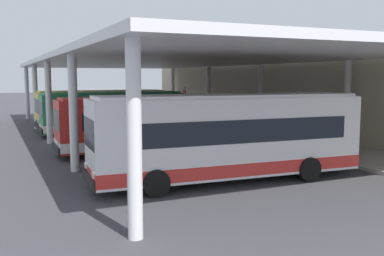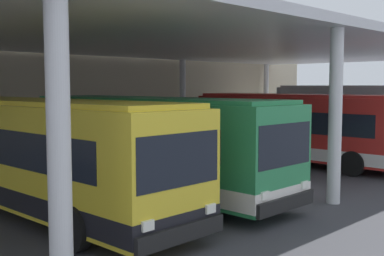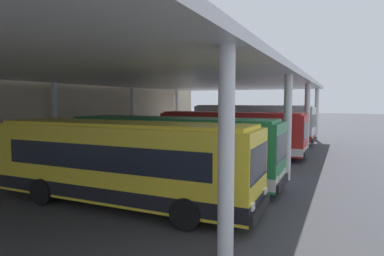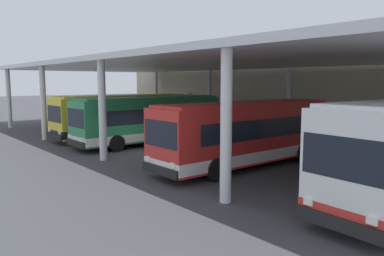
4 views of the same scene
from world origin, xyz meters
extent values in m
plane|color=#3D3D42|center=(0.00, 0.00, 0.00)|extent=(200.00, 200.00, 0.00)
cube|color=#A39E93|center=(0.00, 11.75, 0.09)|extent=(42.00, 4.50, 0.18)
cube|color=#C1B293|center=(0.00, 15.00, 3.37)|extent=(48.00, 1.60, 6.73)
cube|color=silver|center=(0.00, 5.50, 5.40)|extent=(40.00, 17.00, 0.30)
cylinder|color=silver|center=(-9.25, -2.50, 2.62)|extent=(0.40, 0.40, 5.25)
cylinder|color=silver|center=(0.00, -2.50, 2.62)|extent=(0.40, 0.40, 5.25)
cylinder|color=silver|center=(0.00, 13.50, 2.62)|extent=(0.40, 0.40, 5.25)
cylinder|color=silver|center=(9.25, 13.50, 2.62)|extent=(0.40, 0.40, 5.25)
cylinder|color=silver|center=(18.50, 13.50, 2.62)|extent=(0.40, 0.40, 5.25)
cube|color=yellow|center=(-6.74, 2.51, 1.70)|extent=(2.70, 10.45, 2.70)
cube|color=black|center=(-6.74, 2.51, 0.70)|extent=(2.72, 10.47, 0.50)
cube|color=black|center=(-6.75, 2.66, 2.00)|extent=(2.70, 8.57, 0.90)
cube|color=black|center=(-6.65, -2.64, 2.05)|extent=(2.30, 0.16, 1.10)
cube|color=black|center=(-6.65, -2.73, 0.55)|extent=(2.45, 0.21, 0.36)
cube|color=yellow|center=(-6.74, 2.51, 3.11)|extent=(2.49, 10.03, 0.12)
cube|color=yellow|center=(-6.65, -2.61, 2.87)|extent=(1.75, 0.15, 0.28)
cube|color=white|center=(-7.55, -2.74, 0.90)|extent=(0.28, 0.09, 0.20)
cube|color=white|center=(-5.75, -2.70, 0.90)|extent=(0.28, 0.09, 0.20)
cylinder|color=black|center=(-7.91, -0.74, 0.50)|extent=(0.30, 1.01, 1.00)
cylinder|color=black|center=(-5.46, -0.69, 0.50)|extent=(0.30, 1.01, 1.00)
cylinder|color=black|center=(-5.57, 5.39, 0.50)|extent=(0.30, 1.01, 1.00)
cube|color=#28844C|center=(-3.03, 2.46, 1.70)|extent=(2.61, 10.43, 2.70)
cube|color=white|center=(-3.03, 2.46, 0.70)|extent=(2.63, 10.45, 0.50)
cube|color=black|center=(-3.03, 2.61, 2.00)|extent=(2.63, 8.56, 0.90)
cube|color=black|center=(-2.98, -2.69, 2.05)|extent=(2.30, 0.14, 1.10)
cube|color=black|center=(-2.98, -2.78, 0.55)|extent=(2.45, 0.19, 0.36)
cube|color=#2A8B50|center=(-3.03, 2.46, 3.11)|extent=(2.41, 10.01, 0.12)
cube|color=yellow|center=(-2.98, -2.66, 2.87)|extent=(1.75, 0.14, 0.28)
cube|color=white|center=(-3.88, -2.78, 0.90)|extent=(0.28, 0.08, 0.20)
cube|color=white|center=(-2.08, -2.76, 0.90)|extent=(0.28, 0.08, 0.20)
cylinder|color=black|center=(-4.22, -0.78, 0.50)|extent=(0.29, 1.00, 1.00)
cylinder|color=black|center=(-1.77, -0.75, 0.50)|extent=(0.29, 1.00, 1.00)
cylinder|color=black|center=(-4.29, 5.30, 0.50)|extent=(0.29, 1.00, 1.00)
cylinder|color=black|center=(-1.84, 5.33, 0.50)|extent=(0.29, 1.00, 1.00)
cube|color=red|center=(5.82, 2.39, 1.70)|extent=(2.58, 10.42, 2.70)
cube|color=white|center=(5.82, 2.39, 0.70)|extent=(2.60, 10.44, 0.50)
cube|color=black|center=(5.82, 2.54, 2.00)|extent=(2.60, 8.55, 0.90)
cube|color=red|center=(5.82, 2.39, 3.11)|extent=(2.37, 10.00, 0.12)
cylinder|color=black|center=(4.57, -0.83, 0.50)|extent=(0.29, 1.00, 1.00)
cylinder|color=black|center=(7.02, -0.85, 0.50)|extent=(0.29, 1.00, 1.00)
cylinder|color=black|center=(4.61, 5.26, 0.50)|extent=(0.29, 1.00, 1.00)
cylinder|color=black|center=(7.06, 5.24, 0.50)|extent=(0.29, 1.00, 1.00)
cube|color=white|center=(13.82, 2.92, 1.90)|extent=(3.06, 11.31, 3.10)
cube|color=red|center=(13.82, 2.92, 0.70)|extent=(3.08, 11.33, 0.50)
cube|color=black|center=(13.83, 3.07, 2.20)|extent=(3.00, 9.30, 0.90)
cube|color=white|center=(13.82, 2.92, 3.51)|extent=(2.84, 10.85, 0.12)
cylinder|color=black|center=(12.76, 6.05, 0.50)|extent=(0.33, 1.01, 1.00)
cylinder|color=black|center=(15.20, 5.93, 0.50)|extent=(0.33, 1.01, 1.00)
cube|color=#383D47|center=(3.68, 11.75, 0.63)|extent=(1.80, 0.44, 0.08)
cube|color=#383D47|center=(3.68, 11.95, 0.88)|extent=(1.80, 0.06, 0.44)
cube|color=#2D2D33|center=(2.98, 11.75, 0.41)|extent=(0.10, 0.36, 0.45)
cube|color=#2D2D33|center=(4.38, 11.75, 0.41)|extent=(0.10, 0.36, 0.45)
camera|label=1|loc=(29.41, -5.81, 4.26)|focal=41.32mm
camera|label=2|loc=(-13.47, -9.75, 3.55)|focal=46.09mm
camera|label=3|loc=(-16.54, -5.02, 3.94)|focal=30.24mm
camera|label=4|loc=(18.40, -11.54, 4.16)|focal=35.56mm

